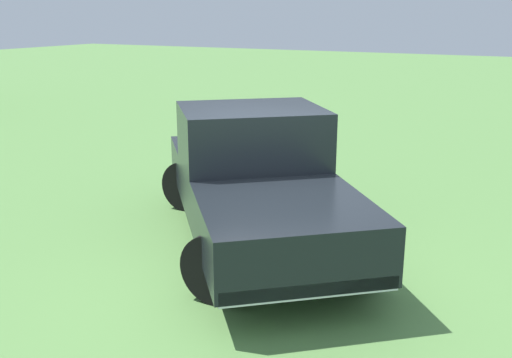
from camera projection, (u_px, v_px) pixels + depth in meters
ground_plane at (267, 272)px, 7.10m from camera, size 80.00×80.00×0.00m
pickup_truck at (254, 174)px, 7.90m from camera, size 4.63×5.00×1.81m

